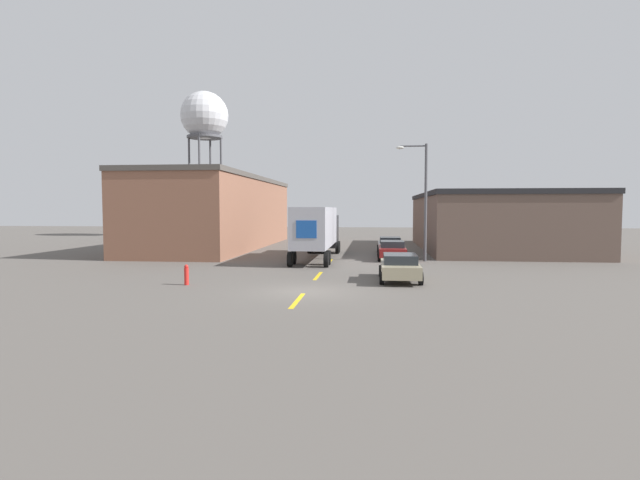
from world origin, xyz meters
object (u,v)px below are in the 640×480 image
(semi_truck, at_px, (318,228))
(parked_car_right_mid, at_px, (392,250))
(fire_hydrant, at_px, (186,275))
(street_lamp, at_px, (422,194))
(parked_car_right_far, at_px, (390,245))
(water_tower, at_px, (204,117))
(parked_car_right_near, at_px, (400,267))

(semi_truck, bearing_deg, parked_car_right_mid, -1.83)
(fire_hydrant, bearing_deg, street_lamp, 45.01)
(semi_truck, distance_m, fire_hydrant, 14.62)
(semi_truck, relative_size, parked_car_right_far, 2.82)
(semi_truck, xyz_separation_m, water_tower, (-18.52, 28.68, 13.79))
(water_tower, bearing_deg, parked_car_right_far, -44.86)
(parked_car_right_near, relative_size, street_lamp, 0.56)
(parked_car_right_far, bearing_deg, street_lamp, -70.63)
(parked_car_right_mid, bearing_deg, street_lamp, -24.22)
(semi_truck, height_order, parked_car_right_mid, semi_truck)
(parked_car_right_mid, relative_size, street_lamp, 0.56)
(semi_truck, xyz_separation_m, parked_car_right_mid, (5.53, -0.18, -1.53))
(parked_car_right_far, relative_size, parked_car_right_mid, 1.00)
(semi_truck, distance_m, parked_car_right_mid, 5.74)
(parked_car_right_far, height_order, water_tower, water_tower)
(water_tower, bearing_deg, semi_truck, -57.15)
(parked_car_right_mid, bearing_deg, water_tower, 129.80)
(parked_car_right_near, height_order, fire_hydrant, parked_car_right_near)
(parked_car_right_near, xyz_separation_m, parked_car_right_far, (0.00, 15.82, 0.00))
(semi_truck, distance_m, parked_car_right_far, 7.45)
(water_tower, distance_m, fire_hydrant, 47.09)
(water_tower, height_order, street_lamp, water_tower)
(street_lamp, bearing_deg, water_tower, 131.23)
(parked_car_right_mid, height_order, street_lamp, street_lamp)
(semi_truck, distance_m, water_tower, 36.82)
(semi_truck, distance_m, parked_car_right_near, 12.46)
(parked_car_right_mid, height_order, fire_hydrant, parked_car_right_mid)
(parked_car_right_near, bearing_deg, fire_hydrant, -166.18)
(parked_car_right_near, distance_m, fire_hydrant, 10.79)
(parked_car_right_mid, xyz_separation_m, street_lamp, (2.06, -0.93, 4.03))
(semi_truck, height_order, parked_car_right_far, semi_truck)
(parked_car_right_near, distance_m, parked_car_right_mid, 10.89)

